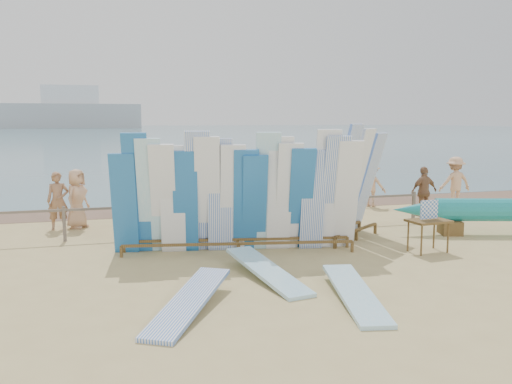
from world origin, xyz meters
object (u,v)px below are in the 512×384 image
object	(u,v)px
main_surfboard_rack	(239,198)
beach_chair_right	(230,217)
beachgoer_7	(324,189)
beachgoer_2	(151,200)
vendor_table	(428,235)
beachgoer_4	(166,190)
flat_board_e	(189,311)
beachgoer_9	(372,185)
beachgoer_6	(291,190)
flat_board_a	(267,279)
flat_board_b	(355,300)
stroller	(254,206)
side_surfboard_rack	(350,187)
beachgoer_10	(424,191)
beachgoer_8	(326,191)
beach_chair_left	(204,221)
beachgoer_0	(77,199)
beachgoer_1	(58,201)
beachgoer_extra_0	(455,182)

from	to	relation	value
main_surfboard_rack	beach_chair_right	world-z (taller)	main_surfboard_rack
beachgoer_7	beachgoer_2	size ratio (longest dim) A/B	0.97
vendor_table	beachgoer_4	bearing A→B (deg)	125.88
flat_board_e	beachgoer_9	bearing A→B (deg)	78.01
beachgoer_6	beachgoer_4	bearing A→B (deg)	-10.07
vendor_table	beach_chair_right	distance (m)	5.70
beachgoer_2	flat_board_a	bearing A→B (deg)	-153.69
flat_board_b	stroller	bearing A→B (deg)	98.89
flat_board_e	beachgoer_7	xyz separation A→B (m)	(5.56, 7.61, 0.85)
flat_board_a	beachgoer_2	size ratio (longest dim) A/B	1.54
side_surfboard_rack	beachgoer_6	xyz separation A→B (m)	(-0.22, 3.75, -0.52)
beachgoer_9	beachgoer_2	size ratio (longest dim) A/B	0.89
flat_board_b	flat_board_a	distance (m)	1.92
flat_board_b	beachgoer_10	world-z (taller)	beachgoer_10
vendor_table	beachgoer_8	size ratio (longest dim) A/B	0.71
beach_chair_left	stroller	distance (m)	1.82
vendor_table	beachgoer_4	size ratio (longest dim) A/B	0.67
beachgoer_0	beachgoer_1	size ratio (longest dim) A/B	1.03
flat_board_e	beachgoer_1	xyz separation A→B (m)	(-2.47, 7.49, 0.81)
stroller	flat_board_a	bearing A→B (deg)	-87.40
beachgoer_9	beachgoer_0	distance (m)	9.91
beachgoer_extra_0	beachgoer_9	size ratio (longest dim) A/B	1.14
main_surfboard_rack	flat_board_e	world-z (taller)	main_surfboard_rack
flat_board_e	beachgoer_8	bearing A→B (deg)	82.39
side_surfboard_rack	beachgoer_10	bearing A→B (deg)	-3.34
side_surfboard_rack	beachgoer_1	xyz separation A→B (m)	(-7.26, 3.37, -0.53)
beachgoer_extra_0	beachgoer_8	bearing A→B (deg)	14.21
flat_board_a	beachgoer_10	distance (m)	8.59
beach_chair_left	beachgoer_10	xyz separation A→B (m)	(7.11, 0.11, 0.55)
flat_board_b	beachgoer_6	world-z (taller)	beachgoer_6
flat_board_e	beachgoer_extra_0	xyz separation A→B (m)	(10.59, 7.78, 0.89)
flat_board_b	beachgoer_4	bearing A→B (deg)	115.63
side_surfboard_rack	beachgoer_10	distance (m)	4.50
beachgoer_0	main_surfboard_rack	bearing A→B (deg)	-104.80
flat_board_a	beachgoer_7	xyz separation A→B (m)	(3.84, 6.26, 0.85)
beach_chair_right	beachgoer_7	distance (m)	3.46
side_surfboard_rack	beachgoer_1	size ratio (longest dim) A/B	1.82
main_surfboard_rack	beachgoer_4	size ratio (longest dim) A/B	3.12
stroller	beachgoer_0	bearing A→B (deg)	-169.40
side_surfboard_rack	beachgoer_2	bearing A→B (deg)	117.78
beachgoer_extra_0	beachgoer_6	distance (m)	6.04
beachgoer_extra_0	beachgoer_1	size ratio (longest dim) A/B	1.09
beachgoer_0	beachgoer_4	size ratio (longest dim) A/B	0.92
side_surfboard_rack	beachgoer_6	distance (m)	3.79
stroller	beachgoer_10	distance (m)	5.47
beachgoer_4	beachgoer_1	bearing A→B (deg)	65.67
beachgoer_6	beachgoer_1	xyz separation A→B (m)	(-7.03, -0.38, -0.01)
beachgoer_0	beachgoer_2	distance (m)	2.25
flat_board_b	beachgoer_0	world-z (taller)	beachgoer_0
main_surfboard_rack	side_surfboard_rack	bearing A→B (deg)	21.09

